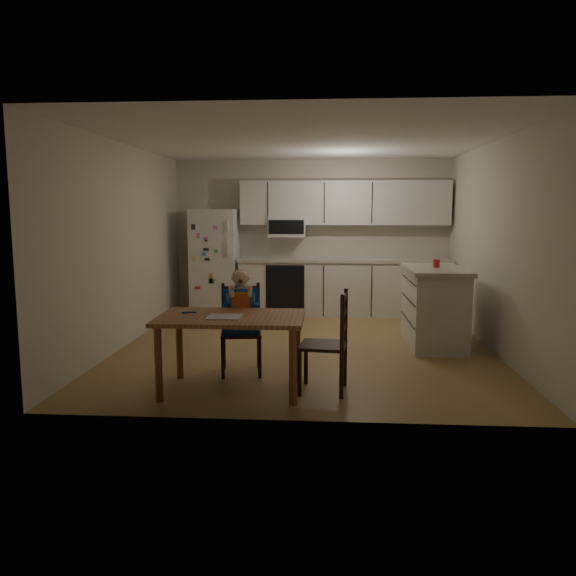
% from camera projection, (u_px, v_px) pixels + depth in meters
% --- Properties ---
extents(room, '(4.52, 5.01, 2.51)m').
position_uv_depth(room, '(307.00, 244.00, 7.29)').
color(room, olive).
rests_on(room, ground).
extents(refrigerator, '(0.72, 0.70, 1.70)m').
position_uv_depth(refrigerator, '(215.00, 262.00, 9.10)').
color(refrigerator, silver).
rests_on(refrigerator, ground).
extents(kitchen_run, '(3.37, 0.62, 2.15)m').
position_uv_depth(kitchen_run, '(342.00, 261.00, 9.05)').
color(kitchen_run, silver).
rests_on(kitchen_run, ground).
extents(kitchen_island, '(0.69, 1.32, 0.98)m').
position_uv_depth(kitchen_island, '(434.00, 306.00, 7.02)').
color(kitchen_island, silver).
rests_on(kitchen_island, ground).
extents(red_cup, '(0.08, 0.08, 0.10)m').
position_uv_depth(red_cup, '(436.00, 264.00, 6.95)').
color(red_cup, red).
rests_on(red_cup, kitchen_island).
extents(dining_table, '(1.34, 0.86, 0.72)m').
position_uv_depth(dining_table, '(231.00, 326.00, 5.19)').
color(dining_table, brown).
rests_on(dining_table, ground).
extents(napkin, '(0.30, 0.26, 0.01)m').
position_uv_depth(napkin, '(224.00, 317.00, 5.09)').
color(napkin, '#AEAEB3').
rests_on(napkin, dining_table).
extents(toddler_spoon, '(0.12, 0.06, 0.02)m').
position_uv_depth(toddler_spoon, '(188.00, 312.00, 5.30)').
color(toddler_spoon, '#0F48B0').
rests_on(toddler_spoon, dining_table).
extents(chair_booster, '(0.47, 0.47, 1.09)m').
position_uv_depth(chair_booster, '(241.00, 310.00, 5.80)').
color(chair_booster, black).
rests_on(chair_booster, ground).
extents(chair_side, '(0.46, 0.46, 0.95)m').
position_uv_depth(chair_side, '(333.00, 335.00, 5.18)').
color(chair_side, black).
rests_on(chair_side, ground).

